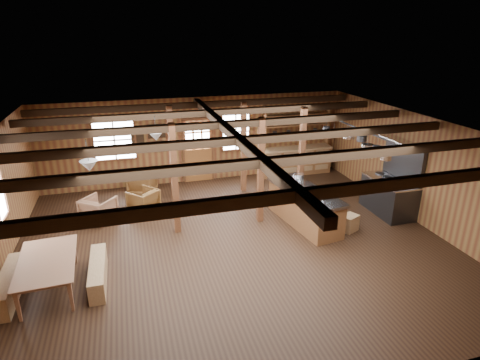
{
  "coord_description": "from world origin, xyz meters",
  "views": [
    {
      "loc": [
        -2.2,
        -8.17,
        4.83
      ],
      "look_at": [
        0.45,
        1.0,
        1.22
      ],
      "focal_mm": 30.0,
      "sensor_mm": 36.0,
      "label": 1
    }
  ],
  "objects_px": {
    "armchair_a": "(143,200)",
    "dining_table": "(51,274)",
    "armchair_b": "(142,183)",
    "commercial_range": "(391,190)",
    "armchair_c": "(99,210)",
    "kitchen_island": "(304,206)"
  },
  "relations": [
    {
      "from": "dining_table",
      "to": "armchair_c",
      "type": "bearing_deg",
      "value": -18.29
    },
    {
      "from": "armchair_a",
      "to": "armchair_c",
      "type": "bearing_deg",
      "value": -25.09
    },
    {
      "from": "kitchen_island",
      "to": "armchair_c",
      "type": "height_order",
      "value": "kitchen_island"
    },
    {
      "from": "dining_table",
      "to": "armchair_c",
      "type": "distance_m",
      "value": 2.97
    },
    {
      "from": "commercial_range",
      "to": "kitchen_island",
      "type": "bearing_deg",
      "value": 179.13
    },
    {
      "from": "armchair_a",
      "to": "dining_table",
      "type": "bearing_deg",
      "value": 17.14
    },
    {
      "from": "armchair_c",
      "to": "kitchen_island",
      "type": "bearing_deg",
      "value": -158.44
    },
    {
      "from": "commercial_range",
      "to": "armchair_b",
      "type": "xyz_separation_m",
      "value": [
        -6.54,
        3.3,
        -0.31
      ]
    },
    {
      "from": "kitchen_island",
      "to": "armchair_c",
      "type": "xyz_separation_m",
      "value": [
        -5.19,
        1.59,
        -0.13
      ]
    },
    {
      "from": "commercial_range",
      "to": "armchair_c",
      "type": "relative_size",
      "value": 2.68
    },
    {
      "from": "dining_table",
      "to": "armchair_b",
      "type": "height_order",
      "value": "armchair_b"
    },
    {
      "from": "kitchen_island",
      "to": "commercial_range",
      "type": "distance_m",
      "value": 2.58
    },
    {
      "from": "dining_table",
      "to": "armchair_b",
      "type": "distance_m",
      "value": 4.96
    },
    {
      "from": "armchair_c",
      "to": "dining_table",
      "type": "bearing_deg",
      "value": 113.33
    },
    {
      "from": "commercial_range",
      "to": "armchair_a",
      "type": "distance_m",
      "value": 6.89
    },
    {
      "from": "armchair_c",
      "to": "armchair_a",
      "type": "bearing_deg",
      "value": -124.97
    },
    {
      "from": "dining_table",
      "to": "kitchen_island",
      "type": "bearing_deg",
      "value": -80.98
    },
    {
      "from": "armchair_a",
      "to": "armchair_b",
      "type": "bearing_deg",
      "value": -133.69
    },
    {
      "from": "armchair_b",
      "to": "armchair_c",
      "type": "relative_size",
      "value": 1.0
    },
    {
      "from": "commercial_range",
      "to": "armchair_a",
      "type": "height_order",
      "value": "commercial_range"
    },
    {
      "from": "commercial_range",
      "to": "dining_table",
      "type": "xyz_separation_m",
      "value": [
        -8.55,
        -1.24,
        -0.32
      ]
    },
    {
      "from": "armchair_b",
      "to": "armchair_c",
      "type": "distance_m",
      "value": 2.07
    }
  ]
}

